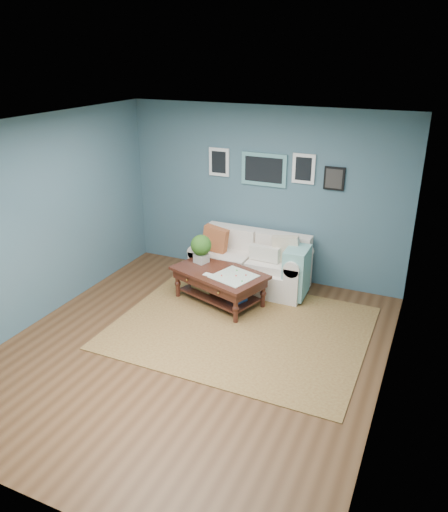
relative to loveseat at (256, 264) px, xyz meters
The scene contains 4 objects.
room_shell 2.20m from the loveseat, 92.21° to the right, with size 5.00×5.02×2.70m.
area_rug 1.36m from the loveseat, 77.58° to the right, with size 3.26×2.60×0.01m, color brown.
loveseat is the anchor object (origin of this frame).
coffee_table 0.78m from the loveseat, 116.93° to the right, with size 1.50×1.14×0.93m.
Camera 1 is at (2.54, -4.62, 3.45)m, focal length 35.00 mm.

